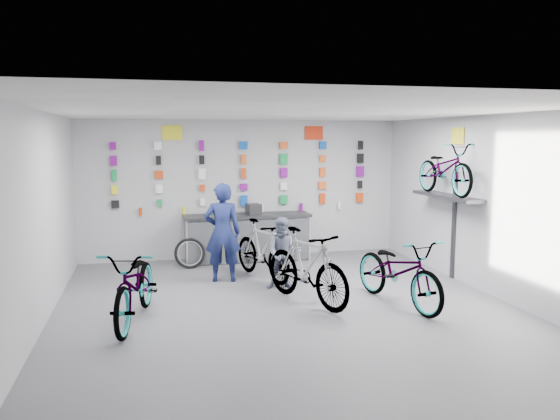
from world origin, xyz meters
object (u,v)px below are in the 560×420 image
object	(u,v)px
bike_left	(136,285)
clerk	(223,232)
counter	(247,238)
bike_center	(307,266)
customer	(284,253)
bike_right	(399,271)
bike_service	(262,250)

from	to	relation	value
bike_left	clerk	world-z (taller)	clerk
counter	bike_left	size ratio (longest dim) A/B	1.29
bike_center	customer	world-z (taller)	customer
bike_right	clerk	xyz separation A→B (m)	(-2.49, 2.08, 0.36)
counter	bike_right	size ratio (longest dim) A/B	1.30
clerk	customer	world-z (taller)	clerk
bike_left	bike_service	xyz separation A→B (m)	(2.24, 1.94, 0.00)
bike_left	clerk	bearing A→B (deg)	64.25
bike_right	bike_service	bearing A→B (deg)	118.45
bike_left	bike_right	size ratio (longest dim) A/B	1.00
counter	customer	bearing A→B (deg)	-84.44
bike_center	bike_service	world-z (taller)	bike_center
counter	clerk	world-z (taller)	clerk
bike_center	bike_right	distance (m)	1.45
bike_left	customer	distance (m)	2.74
bike_center	customer	size ratio (longest dim) A/B	1.58
customer	bike_left	bearing A→B (deg)	-138.73
counter	customer	size ratio (longest dim) A/B	2.15
bike_service	clerk	distance (m)	0.82
counter	bike_center	bearing A→B (deg)	-83.33
counter	clerk	distance (m)	1.76
bike_right	bike_service	xyz separation A→B (m)	(-1.76, 2.07, 0.00)
bike_service	customer	world-z (taller)	customer
counter	bike_service	world-z (taller)	bike_service
customer	bike_service	bearing A→B (deg)	121.85
bike_center	bike_service	distance (m)	1.69
customer	bike_right	bearing A→B (deg)	-25.05
counter	clerk	size ratio (longest dim) A/B	1.49
bike_right	clerk	distance (m)	3.27
bike_left	bike_center	size ratio (longest dim) A/B	1.06
bike_right	bike_service	world-z (taller)	bike_service
counter	bike_left	world-z (taller)	bike_left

